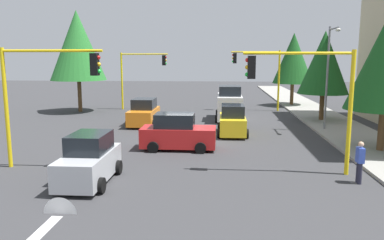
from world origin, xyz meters
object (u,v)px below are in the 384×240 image
Objects in this scene: tree_roadside_far at (293,58)px; tree_opposite_side at (77,46)px; traffic_signal_far_right at (140,69)px; street_lamp_curbside at (329,67)px; delivery_van_white at (229,104)px; car_silver at (89,160)px; traffic_signal_near_right at (45,83)px; pedestrian_crossing at (360,161)px; car_yellow at (232,121)px; car_orange at (144,113)px; traffic_signal_far_left at (260,68)px; car_red at (178,133)px; traffic_signal_near_left at (306,87)px; tree_roadside_mid at (324,63)px.

tree_roadside_far is 21.39m from tree_opposite_side.
street_lamp_curbside is (10.39, 14.87, 0.47)m from traffic_signal_far_right.
tree_opposite_side is at bearing -73.69° from tree_roadside_far.
street_lamp_curbside reaches higher than delivery_van_white.
traffic_signal_near_right is at bearing -125.99° from car_silver.
pedestrian_crossing is (25.16, -1.89, -4.01)m from tree_roadside_far.
traffic_signal_far_right is 1.44× the size of car_yellow.
tree_roadside_far is (-14.39, 0.30, 0.57)m from street_lamp_curbside.
traffic_signal_far_right is 9.43m from car_orange.
tree_opposite_side is at bearing -125.20° from car_yellow.
street_lamp_curbside is 21.94m from tree_opposite_side.
traffic_signal_far_right is at bearing -144.09° from car_yellow.
traffic_signal_far_left is 1.40× the size of car_red.
traffic_signal_near_left is 14.87m from car_orange.
traffic_signal_far_right is 1.14× the size of delivery_van_white.
tree_roadside_far is 1.88× the size of car_orange.
tree_roadside_mid is at bearing 134.33° from car_red.
traffic_signal_near_left is (20.00, -0.06, -0.25)m from traffic_signal_far_left.
traffic_signal_near_right is at bearing -10.32° from car_orange.
traffic_signal_far_left is at bearing -144.35° from tree_roadside_mid.
delivery_van_white is at bearing 114.98° from car_orange.
pedestrian_crossing is at bearing 26.85° from car_yellow.
delivery_van_white is 17.17m from car_silver.
pedestrian_crossing is (21.16, 13.28, -2.97)m from traffic_signal_far_right.
tree_roadside_far is at bearing 178.81° from street_lamp_curbside.
tree_opposite_side is 11.25m from car_orange.
traffic_signal_near_left is 3.66m from pedestrian_crossing.
traffic_signal_near_right is at bearing -90.00° from traffic_signal_near_left.
car_orange is at bearing 13.39° from traffic_signal_far_right.
car_yellow is at bearing -51.00° from tree_roadside_mid.
delivery_van_white is at bearing -179.31° from car_yellow.
car_red is at bearing 153.71° from car_silver.
traffic_signal_far_right reaches higher than car_silver.
delivery_van_white is (-14.28, -2.84, -2.48)m from traffic_signal_near_left.
street_lamp_curbside reaches higher than pedestrian_crossing.
car_orange is at bearing -46.89° from traffic_signal_far_left.
street_lamp_curbside reaches higher than car_silver.
traffic_signal_near_right reaches higher than car_orange.
traffic_signal_far_right is 6.11m from tree_opposite_side.
pedestrian_crossing is at bearing 5.18° from traffic_signal_far_left.
street_lamp_curbside is (10.39, 3.50, 0.34)m from traffic_signal_far_left.
traffic_signal_far_left is at bearing 133.11° from car_orange.
tree_roadside_mid is at bearing 140.36° from car_silver.
traffic_signal_far_left is at bearing 158.01° from car_silver.
tree_roadside_far is at bearing -177.14° from tree_roadside_mid.
tree_roadside_mid reaches higher than car_red.
car_silver is at bearing 6.64° from traffic_signal_far_right.
street_lamp_curbside is at bearing 120.73° from car_red.
traffic_signal_near_right is 28.40m from tree_roadside_far.
traffic_signal_far_left reaches higher than car_orange.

